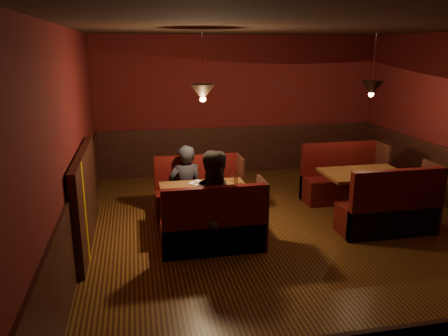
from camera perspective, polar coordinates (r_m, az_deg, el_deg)
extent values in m
cube|color=#37190D|center=(6.51, 9.25, -8.78)|extent=(6.00, 7.00, 0.01)
cube|color=#332018|center=(5.95, 10.51, 17.70)|extent=(6.00, 7.00, 0.01)
cube|color=#51161A|center=(9.37, 2.04, 8.13)|extent=(6.00, 0.01, 2.90)
cube|color=#51161A|center=(5.72, -19.53, 2.47)|extent=(0.01, 7.00, 2.90)
cube|color=black|center=(9.52, 2.02, 2.43)|extent=(6.00, 0.04, 1.00)
cube|color=black|center=(5.98, -18.47, -6.40)|extent=(0.04, 7.00, 1.00)
cube|color=black|center=(6.30, -17.65, -3.78)|extent=(0.10, 2.20, 1.30)
cube|color=gold|center=(5.78, -17.65, -5.52)|extent=(0.01, 0.12, 1.30)
cylinder|color=#333333|center=(6.08, -2.85, 13.59)|extent=(0.01, 0.01, 0.80)
cone|color=black|center=(6.11, -2.80, 9.84)|extent=(0.34, 0.34, 0.22)
sphere|color=#FFBF72|center=(6.12, -2.79, 9.00)|extent=(0.08, 0.08, 0.08)
cylinder|color=#333333|center=(7.06, 19.01, 13.05)|extent=(0.01, 0.01, 0.80)
cone|color=black|center=(7.08, 18.73, 9.83)|extent=(0.34, 0.34, 0.22)
sphere|color=#FFBF72|center=(7.09, 18.66, 9.10)|extent=(0.08, 0.08, 0.08)
cube|color=brown|center=(6.40, -2.64, -2.68)|extent=(1.27, 0.77, 0.05)
cylinder|color=black|center=(6.51, -2.60, -5.52)|extent=(0.13, 0.13, 0.63)
cylinder|color=black|center=(6.63, -2.57, -7.93)|extent=(0.51, 0.51, 0.04)
cylinder|color=silver|center=(6.31, -1.80, -2.66)|extent=(0.25, 0.25, 0.02)
cube|color=black|center=(6.29, -2.31, -2.47)|extent=(0.08, 0.07, 0.03)
ellipsoid|color=silver|center=(6.28, -2.66, -2.43)|extent=(0.06, 0.06, 0.05)
cube|color=tan|center=(6.26, -1.65, -2.58)|extent=(0.08, 0.07, 0.03)
cylinder|color=silver|center=(6.21, -1.96, -2.84)|extent=(0.10, 0.08, 0.01)
cylinder|color=silver|center=(6.55, -3.56, -2.00)|extent=(0.24, 0.24, 0.01)
ellipsoid|color=beige|center=(6.53, -3.49, -1.76)|extent=(0.09, 0.09, 0.05)
cube|color=silver|center=(6.48, -3.60, -2.10)|extent=(0.18, 0.02, 0.00)
cylinder|color=white|center=(6.43, -0.54, -2.01)|extent=(0.05, 0.05, 0.08)
cylinder|color=white|center=(6.63, 1.09, -1.19)|extent=(0.07, 0.07, 0.14)
cylinder|color=white|center=(6.27, 1.72, -2.19)|extent=(0.07, 0.07, 0.14)
cylinder|color=#47230F|center=(6.51, 1.57, -1.49)|extent=(0.05, 0.05, 0.14)
cylinder|color=#47230F|center=(6.48, 1.58, -0.61)|extent=(0.02, 0.02, 0.06)
ellipsoid|color=white|center=(6.34, 0.35, -2.43)|extent=(0.09, 0.08, 0.04)
cube|color=black|center=(7.16, -3.42, -4.52)|extent=(1.36, 0.50, 0.41)
cube|color=black|center=(7.26, -3.68, -1.98)|extent=(1.36, 0.11, 0.95)
cube|color=black|center=(7.20, 2.05, -2.11)|extent=(0.04, 0.50, 0.95)
cube|color=black|center=(5.96, -1.58, -8.76)|extent=(1.36, 0.50, 0.41)
cube|color=black|center=(5.67, -1.25, -7.05)|extent=(1.36, 0.11, 0.95)
cube|color=black|center=(6.00, 5.00, -5.81)|extent=(0.04, 0.50, 0.95)
cube|color=brown|center=(7.32, 17.82, -0.70)|extent=(1.29, 0.83, 0.05)
cylinder|color=black|center=(7.42, 17.59, -3.40)|extent=(0.14, 0.14, 0.68)
cylinder|color=black|center=(7.53, 17.40, -5.71)|extent=(0.54, 0.54, 0.04)
cube|color=black|center=(8.05, 15.13, -2.66)|extent=(1.39, 0.53, 0.44)
cube|color=black|center=(8.14, 14.62, -0.26)|extent=(1.39, 0.12, 1.02)
cube|color=black|center=(8.30, 19.68, -0.37)|extent=(0.04, 0.53, 1.02)
cube|color=black|center=(6.90, 20.32, -6.17)|extent=(1.39, 0.53, 0.44)
cube|color=black|center=(6.63, 21.49, -4.45)|extent=(1.39, 0.12, 1.02)
cube|color=black|center=(7.20, 25.39, -3.36)|extent=(0.04, 0.53, 1.02)
imported|color=black|center=(6.96, -5.08, -0.32)|extent=(0.61, 0.45, 1.52)
imported|color=#2D2724|center=(5.75, -0.78, -2.68)|extent=(0.88, 0.72, 1.71)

